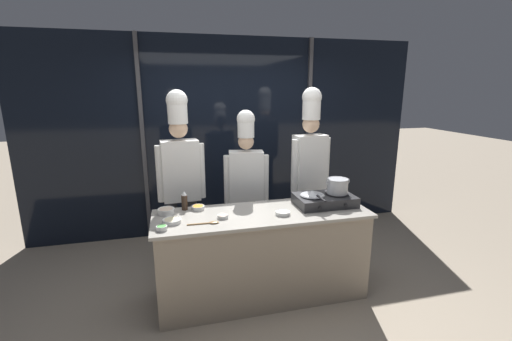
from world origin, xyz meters
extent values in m
plane|color=gray|center=(0.00, 0.00, 0.00)|extent=(24.00, 24.00, 0.00)
cube|color=black|center=(0.00, 1.75, 1.35)|extent=(5.44, 0.04, 2.70)
cube|color=#47474C|center=(-1.15, 1.71, 1.35)|extent=(0.05, 0.05, 2.70)
cube|color=#47474C|center=(1.15, 1.71, 1.35)|extent=(0.05, 0.05, 2.70)
cube|color=gray|center=(0.00, 0.00, 0.43)|extent=(1.98, 0.64, 0.85)
cube|color=#A39E93|center=(0.00, 0.00, 0.87)|extent=(2.04, 0.67, 0.03)
cube|color=#28282B|center=(0.66, 0.05, 0.93)|extent=(0.58, 0.37, 0.10)
cylinder|color=black|center=(0.53, 0.05, 0.99)|extent=(0.23, 0.23, 0.01)
cylinder|color=black|center=(0.53, -0.14, 0.93)|extent=(0.03, 0.01, 0.03)
cylinder|color=black|center=(0.80, 0.05, 0.99)|extent=(0.23, 0.23, 0.01)
cylinder|color=black|center=(0.80, -0.14, 0.93)|extent=(0.03, 0.01, 0.03)
cylinder|color=#ADAFB5|center=(0.53, 0.05, 1.00)|extent=(0.23, 0.23, 0.01)
cone|color=#ADAFB5|center=(0.53, 0.05, 1.02)|extent=(0.24, 0.24, 0.05)
cylinder|color=black|center=(0.53, -0.15, 1.03)|extent=(0.02, 0.18, 0.02)
cylinder|color=#B7BABF|center=(0.80, 0.05, 1.07)|extent=(0.21, 0.21, 0.15)
torus|color=#B7BABF|center=(0.80, 0.05, 1.14)|extent=(0.21, 0.21, 0.01)
torus|color=#B7BABF|center=(0.68, 0.05, 1.11)|extent=(0.01, 0.05, 0.05)
torus|color=#B7BABF|center=(0.91, 0.05, 1.11)|extent=(0.01, 0.05, 0.05)
cylinder|color=#332319|center=(-0.71, 0.26, 0.95)|extent=(0.06, 0.06, 0.15)
cone|color=white|center=(-0.71, 0.26, 1.05)|extent=(0.05, 0.05, 0.04)
cylinder|color=white|center=(-0.59, 0.23, 0.90)|extent=(0.12, 0.12, 0.04)
torus|color=white|center=(-0.59, 0.23, 0.92)|extent=(0.13, 0.13, 0.01)
cylinder|color=orange|center=(-0.59, 0.23, 0.91)|extent=(0.10, 0.10, 0.02)
cylinder|color=white|center=(0.17, -0.10, 0.90)|extent=(0.14, 0.14, 0.03)
torus|color=white|center=(0.17, -0.10, 0.91)|extent=(0.14, 0.14, 0.01)
cylinder|color=silver|center=(0.17, -0.10, 0.90)|extent=(0.11, 0.11, 0.02)
cylinder|color=white|center=(-0.88, 0.18, 0.91)|extent=(0.15, 0.15, 0.05)
torus|color=white|center=(-0.88, 0.18, 0.93)|extent=(0.16, 0.16, 0.01)
cylinder|color=beige|center=(-0.88, 0.18, 0.92)|extent=(0.13, 0.13, 0.03)
cylinder|color=white|center=(-0.84, -0.05, 0.90)|extent=(0.16, 0.16, 0.03)
torus|color=white|center=(-0.84, -0.05, 0.91)|extent=(0.16, 0.16, 0.01)
cylinder|color=beige|center=(-0.84, -0.05, 0.91)|extent=(0.13, 0.13, 0.02)
cylinder|color=white|center=(-0.92, -0.20, 0.90)|extent=(0.09, 0.09, 0.04)
torus|color=white|center=(-0.92, -0.20, 0.92)|extent=(0.09, 0.09, 0.01)
cylinder|color=#4C9E47|center=(-0.92, -0.20, 0.91)|extent=(0.07, 0.07, 0.02)
cylinder|color=white|center=(-0.39, -0.05, 0.90)|extent=(0.10, 0.10, 0.03)
torus|color=white|center=(-0.39, -0.05, 0.91)|extent=(0.10, 0.10, 0.01)
cylinder|color=#EAA893|center=(-0.39, -0.05, 0.90)|extent=(0.08, 0.08, 0.02)
cube|color=olive|center=(-0.62, -0.15, 0.89)|extent=(0.19, 0.02, 0.01)
ellipsoid|color=olive|center=(-0.48, -0.15, 0.89)|extent=(0.09, 0.06, 0.02)
cylinder|color=#4C4C51|center=(-0.61, 0.76, 0.41)|extent=(0.10, 0.10, 0.82)
cylinder|color=#4C4C51|center=(-0.83, 0.75, 0.41)|extent=(0.10, 0.10, 0.82)
cube|color=white|center=(-0.72, 0.75, 1.15)|extent=(0.41, 0.24, 0.66)
cylinder|color=white|center=(-0.50, 0.74, 1.14)|extent=(0.08, 0.08, 0.61)
cylinder|color=white|center=(-0.94, 0.70, 1.14)|extent=(0.08, 0.08, 0.61)
sphere|color=beige|center=(-0.72, 0.75, 1.61)|extent=(0.20, 0.20, 0.20)
cylinder|color=white|center=(-0.72, 0.75, 1.78)|extent=(0.21, 0.21, 0.24)
sphere|color=white|center=(-0.72, 0.75, 1.90)|extent=(0.22, 0.22, 0.22)
cylinder|color=#2D3856|center=(0.11, 0.73, 0.37)|extent=(0.10, 0.10, 0.74)
cylinder|color=#2D3856|center=(-0.10, 0.76, 0.37)|extent=(0.10, 0.10, 0.74)
cube|color=white|center=(0.01, 0.74, 1.04)|extent=(0.41, 0.26, 0.60)
cylinder|color=white|center=(0.22, 0.68, 1.02)|extent=(0.08, 0.08, 0.55)
cylinder|color=white|center=(-0.21, 0.75, 1.02)|extent=(0.08, 0.08, 0.55)
sphere|color=beige|center=(0.01, 0.74, 1.44)|extent=(0.18, 0.18, 0.18)
cylinder|color=white|center=(0.01, 0.74, 1.59)|extent=(0.18, 0.18, 0.20)
sphere|color=white|center=(0.01, 0.74, 1.70)|extent=(0.20, 0.20, 0.20)
cylinder|color=#2D3856|center=(0.88, 0.75, 0.41)|extent=(0.10, 0.10, 0.83)
cylinder|color=#2D3856|center=(0.67, 0.72, 0.41)|extent=(0.10, 0.10, 0.83)
cube|color=white|center=(0.78, 0.73, 1.16)|extent=(0.40, 0.25, 0.67)
cylinder|color=white|center=(0.99, 0.73, 1.15)|extent=(0.08, 0.08, 0.61)
cylinder|color=white|center=(0.57, 0.67, 1.15)|extent=(0.08, 0.08, 0.61)
sphere|color=beige|center=(0.78, 0.73, 1.62)|extent=(0.20, 0.20, 0.20)
cylinder|color=white|center=(0.78, 0.73, 1.80)|extent=(0.21, 0.21, 0.25)
sphere|color=white|center=(0.78, 0.73, 1.93)|extent=(0.22, 0.22, 0.22)
camera|label=1|loc=(-0.81, -2.95, 2.04)|focal=24.00mm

